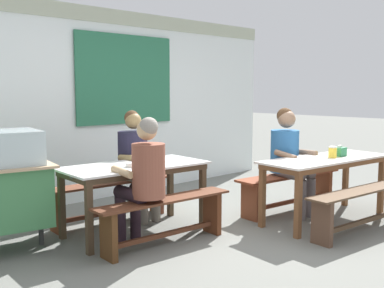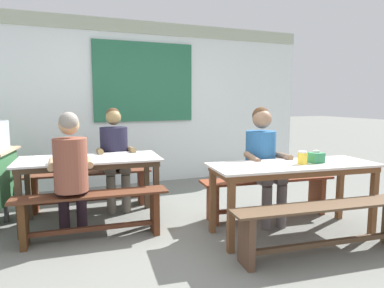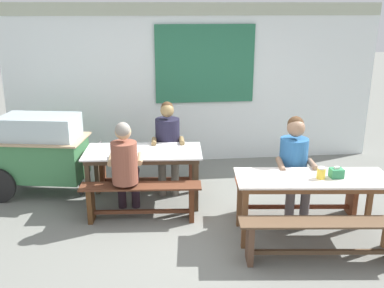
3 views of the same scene
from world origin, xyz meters
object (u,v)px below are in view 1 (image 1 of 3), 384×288
object	(u,v)px
condiment_jar	(333,152)
soup_bowl	(132,165)
dining_table_near	(326,165)
dining_table_far	(135,172)
bench_far_front	(165,215)
tissue_box	(340,152)
bench_near_front	(366,203)
person_right_near_table	(289,153)
person_center_facing	(136,157)
bench_near_back	(289,186)
bench_far_back	(110,196)
person_left_back_turned	(144,175)

from	to	relation	value
condiment_jar	soup_bowl	bearing A→B (deg)	152.03
dining_table_near	dining_table_far	bearing A→B (deg)	148.78
bench_far_front	dining_table_far	bearing A→B (deg)	85.64
dining_table_near	tissue_box	distance (m)	0.28
bench_near_front	person_right_near_table	xyz separation A→B (m)	(0.00, 1.01, 0.45)
condiment_jar	person_center_facing	bearing A→B (deg)	134.39
bench_near_back	person_right_near_table	distance (m)	0.45
person_center_facing	soup_bowl	distance (m)	0.71
dining_table_near	soup_bowl	size ratio (longest dim) A/B	13.75
bench_far_back	tissue_box	world-z (taller)	tissue_box
dining_table_near	bench_far_back	world-z (taller)	dining_table_near
bench_near_front	bench_near_back	bearing A→B (deg)	83.92
condiment_jar	bench_near_back	bearing A→B (deg)	91.01
dining_table_far	dining_table_near	size ratio (longest dim) A/B	0.89
person_left_back_turned	person_center_facing	bearing A→B (deg)	57.11
soup_bowl	tissue_box	bearing A→B (deg)	-25.78
bench_near_back	dining_table_far	bearing A→B (deg)	162.44
dining_table_far	tissue_box	distance (m)	2.45
bench_far_back	person_center_facing	size ratio (longest dim) A/B	1.22
bench_near_front	person_left_back_turned	world-z (taller)	person_left_back_turned
person_left_back_turned	dining_table_near	bearing A→B (deg)	-18.52
dining_table_far	tissue_box	world-z (taller)	tissue_box
dining_table_near	tissue_box	size ratio (longest dim) A/B	12.70
person_left_back_turned	person_right_near_table	xyz separation A→B (m)	(2.06, -0.23, 0.03)
person_right_near_table	dining_table_near	bearing A→B (deg)	-83.71
person_center_facing	tissue_box	size ratio (longest dim) A/B	9.12
bench_near_back	condiment_jar	distance (m)	0.75
bench_far_back	bench_near_front	distance (m)	2.85
bench_far_front	bench_near_front	bearing A→B (deg)	-31.41
bench_near_front	condiment_jar	distance (m)	0.71
condiment_jar	soup_bowl	world-z (taller)	condiment_jar
person_center_facing	condiment_jar	size ratio (longest dim) A/B	9.76
bench_far_back	person_right_near_table	distance (m)	2.21
person_center_facing	soup_bowl	world-z (taller)	person_center_facing
dining_table_far	bench_near_back	bearing A→B (deg)	-17.56
bench_near_back	soup_bowl	distance (m)	2.17
person_left_back_turned	person_center_facing	size ratio (longest dim) A/B	0.99
bench_far_back	bench_near_front	xyz separation A→B (m)	(1.79, -2.21, -0.00)
bench_near_back	person_right_near_table	world-z (taller)	person_right_near_table
bench_near_back	tissue_box	size ratio (longest dim) A/B	11.60
bench_near_back	person_left_back_turned	xyz separation A→B (m)	(-2.17, 0.18, 0.40)
bench_far_front	condiment_jar	world-z (taller)	condiment_jar
bench_far_back	person_left_back_turned	xyz separation A→B (m)	(-0.26, -0.97, 0.41)
person_right_near_table	tissue_box	size ratio (longest dim) A/B	9.27
dining_table_near	tissue_box	world-z (taller)	tissue_box
person_left_back_turned	condiment_jar	world-z (taller)	person_left_back_turned
person_center_facing	dining_table_near	bearing A→B (deg)	-46.01
person_right_near_table	condiment_jar	bearing A→B (deg)	-77.18
bench_far_back	person_right_near_table	bearing A→B (deg)	-33.73
bench_far_back	bench_far_front	xyz separation A→B (m)	(-0.08, -1.06, -0.00)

